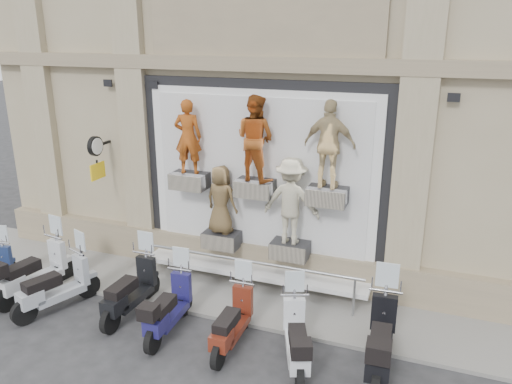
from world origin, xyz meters
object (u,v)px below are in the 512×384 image
scooter_d (130,279)px  scooter_h (382,328)px  clock_sign_bracket (96,152)px  scooter_c (55,276)px  scooter_f (232,311)px  guard_rail (245,279)px  scooter_b (33,261)px  scooter_g (297,328)px  scooter_e (169,297)px

scooter_d → scooter_h: bearing=-0.3°
clock_sign_bracket → scooter_c: bearing=-78.4°
clock_sign_bracket → scooter_f: size_ratio=0.57×
scooter_f → scooter_h: 2.59m
guard_rail → scooter_b: scooter_b is taller
scooter_g → scooter_h: scooter_h is taller
scooter_c → scooter_h: scooter_h is taller
guard_rail → clock_sign_bracket: size_ratio=4.96×
scooter_c → scooter_g: scooter_c is taller
scooter_d → scooter_g: 3.59m
clock_sign_bracket → scooter_c: 3.05m
scooter_b → scooter_g: size_ratio=1.10×
clock_sign_bracket → scooter_b: bearing=-101.3°
scooter_c → scooter_d: size_ratio=1.00×
scooter_f → guard_rail: bearing=102.4°
guard_rail → scooter_b: size_ratio=2.51×
guard_rail → clock_sign_bracket: 4.57m
scooter_d → scooter_b: bearing=-177.4°
scooter_g → scooter_h: bearing=-7.4°
guard_rail → scooter_c: (-3.44, -1.77, 0.31)m
guard_rail → scooter_h: (2.99, -1.46, 0.38)m
scooter_e → scooter_d: bearing=161.2°
clock_sign_bracket → scooter_h: (6.89, -1.92, -1.95)m
clock_sign_bracket → guard_rail: bearing=-6.8°
scooter_d → scooter_f: 2.35m
scooter_c → scooter_f: bearing=21.8°
scooter_h → scooter_e: bearing=179.8°
clock_sign_bracket → scooter_g: (5.54, -2.25, -2.06)m
scooter_c → scooter_e: bearing=22.7°
scooter_b → scooter_d: scooter_b is taller
scooter_c → scooter_h: bearing=23.0°
scooter_d → scooter_g: scooter_d is taller
scooter_e → scooter_f: scooter_e is taller
scooter_f → scooter_d: bearing=171.5°
scooter_f → scooter_h: size_ratio=0.85×
scooter_b → guard_rail: bearing=28.1°
clock_sign_bracket → scooter_b: (-0.38, -1.92, -1.98)m
scooter_g → clock_sign_bracket: bearing=136.9°
scooter_f → scooter_h: scooter_h is taller
scooter_e → scooter_h: bearing=-0.4°
scooter_c → clock_sign_bracket: bearing=121.9°
scooter_d → scooter_f: size_ratio=1.08×
clock_sign_bracket → scooter_c: (0.46, -2.23, -2.02)m
clock_sign_bracket → scooter_c: clock_sign_bracket is taller
scooter_d → scooter_c: bearing=-164.7°
scooter_e → scooter_h: (3.88, 0.20, 0.10)m
guard_rail → scooter_g: bearing=-47.4°
scooter_b → scooter_h: bearing=9.4°
scooter_e → scooter_c: bearing=179.0°
guard_rail → scooter_c: size_ratio=2.64×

